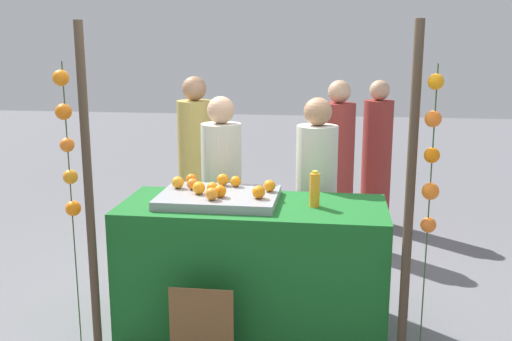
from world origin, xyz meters
The scene contains 25 objects.
ground_plane centered at (0.00, 0.00, 0.00)m, with size 24.00×24.00×0.00m, color slate.
stall_counter centered at (0.00, 0.00, 0.46)m, with size 1.81×0.76×0.91m, color #196023.
orange_tray centered at (-0.24, 0.03, 0.94)m, with size 0.81×0.59×0.06m, color gray.
orange_0 centered at (-0.56, 0.12, 1.01)m, with size 0.09×0.09×0.09m, color orange.
orange_1 centered at (0.05, -0.07, 1.01)m, with size 0.09×0.09×0.09m, color orange.
orange_2 centered at (-0.21, -0.07, 1.01)m, with size 0.08×0.08×0.08m, color orange.
orange_3 centered at (-0.29, 0.03, 1.01)m, with size 0.08×0.08×0.08m, color orange.
orange_4 centered at (0.10, 0.12, 1.01)m, with size 0.08×0.08×0.08m, color orange.
orange_5 centered at (-0.37, -0.01, 1.01)m, with size 0.09×0.09×0.09m, color orange.
orange_6 centered at (-0.49, 0.25, 1.01)m, with size 0.08×0.08×0.08m, color orange.
orange_7 centered at (-0.25, -0.15, 1.01)m, with size 0.08×0.08×0.08m, color orange.
orange_8 centered at (-0.26, 0.25, 1.01)m, with size 0.09×0.09×0.09m, color orange.
orange_9 centered at (-0.45, 0.10, 1.01)m, with size 0.08×0.08×0.08m, color orange.
orange_10 centered at (-0.16, 0.23, 1.01)m, with size 0.08×0.08×0.08m, color orange.
juice_bottle centered at (0.42, -0.01, 1.03)m, with size 0.07×0.07×0.24m.
chalkboard_sign centered at (-0.24, -0.57, 0.26)m, with size 0.40×0.03×0.54m.
vendor_left centered at (-0.34, 0.64, 0.73)m, with size 0.32×0.32×1.58m.
vendor_right centered at (0.41, 0.62, 0.74)m, with size 0.32×0.32×1.58m.
crowd_person_0 centered at (0.99, 2.56, 0.74)m, with size 0.32×0.32×1.58m.
crowd_person_1 centered at (0.56, 1.91, 0.76)m, with size 0.33×0.33×1.62m.
crowd_person_2 centered at (-0.77, 1.55, 0.78)m, with size 0.33×0.33×1.67m.
canopy_post_left centered at (-0.98, -0.42, 1.06)m, with size 0.06×0.06×2.12m, color #473828.
canopy_post_right centered at (0.98, -0.42, 1.06)m, with size 0.06×0.06×2.12m, color #473828.
garland_strand_left centered at (-1.11, -0.41, 1.37)m, with size 0.12×0.11×1.88m.
garland_strand_right centered at (1.09, -0.45, 1.34)m, with size 0.10×0.12×1.88m.
Camera 1 is at (0.55, -3.86, 2.01)m, focal length 41.76 mm.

